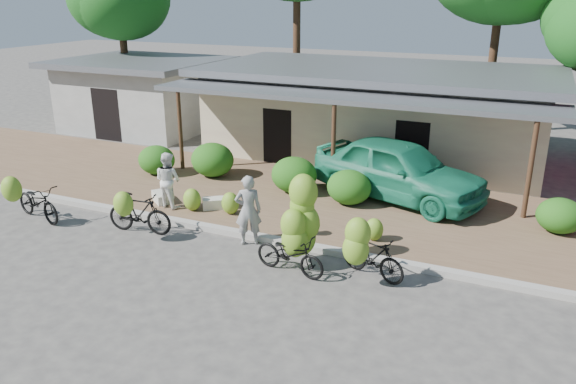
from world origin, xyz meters
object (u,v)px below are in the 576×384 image
object	(u,v)px
bike_far_left	(35,201)
vendor	(248,210)
bike_right	(368,252)
teal_van	(398,169)
bike_center	(297,233)
bystander	(168,180)
sack_far	(161,197)
bike_left	(137,212)
sack_near	(218,203)

from	to	relation	value
bike_far_left	vendor	xyz separation A→B (m)	(6.10, 1.03, 0.32)
bike_right	teal_van	distance (m)	5.17
bike_center	vendor	xyz separation A→B (m)	(-1.61, 0.71, 0.04)
bike_far_left	bystander	distance (m)	3.64
sack_far	vendor	xyz separation A→B (m)	(3.63, -1.32, 0.64)
sack_far	teal_van	bearing A→B (deg)	26.86
bike_far_left	teal_van	bearing A→B (deg)	-43.81
bike_left	sack_far	bearing A→B (deg)	13.35
bike_far_left	bike_left	distance (m)	3.20
bike_left	bike_right	distance (m)	6.17
bike_far_left	bike_right	bearing A→B (deg)	-73.62
sack_near	vendor	world-z (taller)	vendor
bike_left	sack_near	world-z (taller)	bike_left
sack_near	teal_van	distance (m)	5.42
bike_right	teal_van	bearing A→B (deg)	26.65
bike_left	bystander	size ratio (longest dim) A/B	1.16
bike_far_left	bike_center	bearing A→B (deg)	-73.70
bike_left	teal_van	xyz separation A→B (m)	(5.57, 5.14, 0.41)
bike_right	teal_van	world-z (taller)	teal_van
bike_left	bystander	xyz separation A→B (m)	(-0.25, 1.73, 0.32)
bike_left	bike_center	world-z (taller)	bike_center
bystander	bike_left	bearing A→B (deg)	106.25
bike_left	vendor	size ratio (longest dim) A/B	1.04
bike_center	teal_van	world-z (taller)	bike_center
sack_near	bystander	bearing A→B (deg)	-160.69
sack_near	bystander	size ratio (longest dim) A/B	0.52
bystander	bike_center	bearing A→B (deg)	167.37
teal_van	bystander	bearing A→B (deg)	138.30
sack_near	sack_far	bearing A→B (deg)	-172.43
bike_far_left	bike_center	distance (m)	7.72
bike_center	vendor	bearing A→B (deg)	74.91
teal_van	bike_right	bearing A→B (deg)	-155.42
bike_right	sack_far	distance (m)	7.16
bike_center	bystander	distance (m)	5.11
sack_near	vendor	size ratio (longest dim) A/B	0.47
vendor	bike_left	bearing A→B (deg)	-18.52
sack_far	bike_left	bearing A→B (deg)	-69.99
bike_left	vendor	world-z (taller)	vendor
bystander	teal_van	bearing A→B (deg)	-141.65
bike_right	bystander	xyz separation A→B (m)	(-6.42, 1.72, 0.24)
teal_van	sack_near	bearing A→B (deg)	141.18
sack_near	teal_van	xyz separation A→B (m)	(4.49, 2.94, 0.75)
sack_near	bike_center	bearing A→B (deg)	-33.27
bike_far_left	bike_center	xyz separation A→B (m)	(7.71, 0.33, 0.29)
vendor	sack_far	bearing A→B (deg)	-50.79
bike_left	bike_center	bearing A→B (deg)	-97.56
bike_center	bystander	size ratio (longest dim) A/B	1.35
sack_near	teal_van	bearing A→B (deg)	33.23
bike_right	sack_far	xyz separation A→B (m)	(-6.88, 1.94, -0.43)
teal_van	bike_far_left	bearing A→B (deg)	140.26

